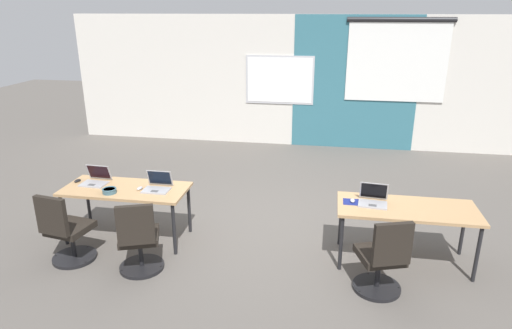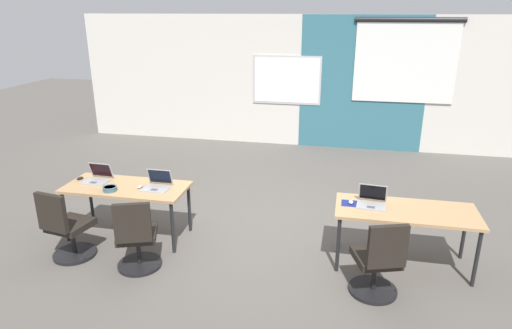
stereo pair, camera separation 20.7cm
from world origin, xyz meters
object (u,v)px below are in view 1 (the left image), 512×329
at_px(desk_near_left, 126,192).
at_px(snack_bowl, 109,190).
at_px(desk_near_right, 407,212).
at_px(laptop_near_right_inner, 373,200).
at_px(mouse_near_right_inner, 353,201).
at_px(chair_near_left_end, 67,234).
at_px(laptop_near_left_inner, 157,186).
at_px(mouse_near_left_inner, 140,188).
at_px(chair_near_left_inner, 139,243).
at_px(laptop_near_left_end, 96,180).
at_px(chair_near_right_inner, 382,262).
at_px(mouse_near_left_end, 78,181).

bearing_deg(desk_near_left, snack_bowl, -120.73).
height_order(desk_near_right, laptop_near_right_inner, laptop_near_right_inner).
xyz_separation_m(mouse_near_right_inner, chair_near_left_end, (-3.33, -0.73, -0.36)).
bearing_deg(desk_near_right, mouse_near_right_inner, 176.56).
bearing_deg(laptop_near_left_inner, desk_near_left, -177.82).
distance_m(mouse_near_left_inner, chair_near_left_inner, 0.85).
relative_size(laptop_near_left_inner, snack_bowl, 1.87).
relative_size(desk_near_left, mouse_near_left_inner, 14.70).
xyz_separation_m(laptop_near_right_inner, laptop_near_left_end, (-3.56, 0.04, -0.00)).
relative_size(desk_near_left, desk_near_right, 1.00).
distance_m(laptop_near_left_end, mouse_near_left_inner, 0.67).
xyz_separation_m(laptop_near_right_inner, mouse_near_left_inner, (-2.90, -0.06, -0.03)).
bearing_deg(chair_near_left_end, snack_bowl, -114.48).
bearing_deg(chair_near_right_inner, desk_near_left, -30.89).
xyz_separation_m(chair_near_right_inner, mouse_near_left_end, (-3.90, 0.79, 0.36)).
relative_size(laptop_near_left_end, chair_near_left_end, 0.37).
distance_m(laptop_near_left_inner, mouse_near_left_inner, 0.23).
distance_m(laptop_near_right_inner, chair_near_right_inner, 0.84).
height_order(mouse_near_left_inner, chair_near_left_inner, chair_near_left_inner).
relative_size(mouse_near_left_inner, snack_bowl, 0.61).
relative_size(desk_near_right, mouse_near_left_end, 14.17).
xyz_separation_m(desk_near_left, laptop_near_left_inner, (0.43, 0.02, 0.11)).
xyz_separation_m(mouse_near_right_inner, snack_bowl, (-2.99, -0.23, 0.01)).
bearing_deg(snack_bowl, mouse_near_left_inner, 28.29).
bearing_deg(snack_bowl, mouse_near_left_end, 154.71).
bearing_deg(laptop_near_left_inner, mouse_near_left_end, 176.27).
bearing_deg(laptop_near_left_inner, snack_bowl, -158.87).
xyz_separation_m(laptop_near_left_inner, snack_bowl, (-0.55, -0.21, -0.01)).
height_order(mouse_near_right_inner, chair_near_left_inner, chair_near_left_inner).
bearing_deg(mouse_near_left_end, desk_near_right, -1.20).
height_order(chair_near_left_end, snack_bowl, chair_near_left_end).
bearing_deg(mouse_near_right_inner, snack_bowl, -175.52).
bearing_deg(mouse_near_left_inner, desk_near_right, 0.38).
height_order(desk_near_left, laptop_near_left_end, laptop_near_left_end).
distance_m(desk_near_right, chair_near_right_inner, 0.82).
bearing_deg(laptop_near_left_inner, mouse_near_right_inner, 0.23).
height_order(desk_near_left, mouse_near_left_inner, mouse_near_left_inner).
bearing_deg(snack_bowl, chair_near_left_inner, -42.39).
distance_m(desk_near_right, mouse_near_left_end, 4.22).
relative_size(laptop_near_right_inner, mouse_near_right_inner, 3.51).
relative_size(desk_near_right, mouse_near_right_inner, 15.72).
height_order(mouse_near_left_end, laptop_near_left_inner, laptop_near_left_inner).
height_order(laptop_near_right_inner, chair_near_right_inner, laptop_near_right_inner).
bearing_deg(laptop_near_right_inner, mouse_near_left_end, -174.88).
bearing_deg(chair_near_left_inner, chair_near_left_end, -23.19).
distance_m(laptop_near_left_end, snack_bowl, 0.44).
bearing_deg(mouse_near_right_inner, laptop_near_right_inner, 0.98).
height_order(chair_near_right_inner, laptop_near_left_end, laptop_near_left_end).
bearing_deg(laptop_near_left_inner, mouse_near_left_inner, -170.12).
bearing_deg(desk_near_right, snack_bowl, -176.89).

